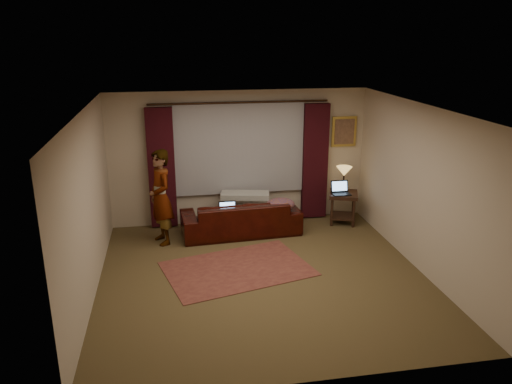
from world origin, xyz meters
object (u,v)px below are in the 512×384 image
at_px(laptop_sofa, 228,210).
at_px(end_table, 343,208).
at_px(tiffany_lamp, 344,179).
at_px(person, 161,197).
at_px(laptop_table, 341,188).
at_px(sofa, 241,211).

height_order(laptop_sofa, end_table, laptop_sofa).
bearing_deg(end_table, tiffany_lamp, 74.99).
relative_size(end_table, person, 0.37).
distance_m(laptop_sofa, laptop_table, 2.28).
bearing_deg(end_table, laptop_sofa, -170.71).
bearing_deg(sofa, laptop_sofa, 34.01).
distance_m(laptop_sofa, person, 1.22).
relative_size(tiffany_lamp, laptop_table, 1.32).
xyz_separation_m(sofa, tiffany_lamp, (2.10, 0.32, 0.43)).
relative_size(sofa, laptop_table, 5.90).
bearing_deg(end_table, person, -174.11).
distance_m(tiffany_lamp, person, 3.59).
distance_m(sofa, end_table, 2.08).
distance_m(sofa, tiffany_lamp, 2.17).
xyz_separation_m(laptop_sofa, person, (-1.19, 0.02, 0.30)).
distance_m(end_table, person, 3.57).
height_order(sofa, tiffany_lamp, tiffany_lamp).
bearing_deg(tiffany_lamp, laptop_sofa, -167.72).
xyz_separation_m(laptop_sofa, laptop_table, (2.25, 0.30, 0.19)).
bearing_deg(laptop_table, tiffany_lamp, 62.18).
bearing_deg(end_table, laptop_table, -133.82).
bearing_deg(laptop_sofa, sofa, 38.31).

